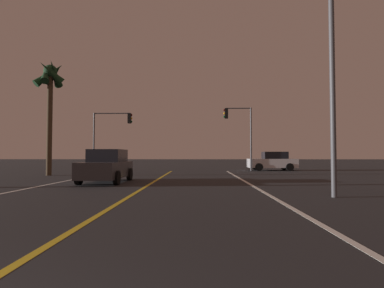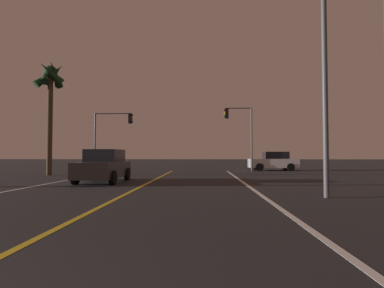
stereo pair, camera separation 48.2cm
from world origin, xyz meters
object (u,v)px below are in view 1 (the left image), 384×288
object	(u,v)px
car_crossing_side	(273,161)
palm_tree_left_mid	(51,83)
traffic_light_near_left	(113,127)
traffic_light_near_right	(238,124)
car_oncoming	(107,166)
street_lamp_right_near	(312,54)

from	to	relation	value
car_crossing_side	palm_tree_left_mid	xyz separation A→B (m)	(-17.04, -7.23, 5.59)
traffic_light_near_left	traffic_light_near_right	bearing A→B (deg)	0.00
car_oncoming	traffic_light_near_right	size ratio (longest dim) A/B	0.77
car_crossing_side	traffic_light_near_right	size ratio (longest dim) A/B	0.77
traffic_light_near_left	palm_tree_left_mid	bearing A→B (deg)	-112.77
traffic_light_near_right	palm_tree_left_mid	xyz separation A→B (m)	(-13.80, -6.25, 2.30)
traffic_light_near_right	traffic_light_near_left	size ratio (longest dim) A/B	1.08
car_oncoming	street_lamp_right_near	size ratio (longest dim) A/B	0.57
traffic_light_near_right	car_crossing_side	bearing A→B (deg)	-163.12
traffic_light_near_left	palm_tree_left_mid	distance (m)	7.24
car_crossing_side	palm_tree_left_mid	size ratio (longest dim) A/B	0.53
car_oncoming	palm_tree_left_mid	size ratio (longest dim) A/B	0.53
car_crossing_side	street_lamp_right_near	size ratio (longest dim) A/B	0.57
traffic_light_near_left	street_lamp_right_near	world-z (taller)	street_lamp_right_near
car_oncoming	palm_tree_left_mid	world-z (taller)	palm_tree_left_mid
car_crossing_side	car_oncoming	bearing A→B (deg)	47.25
car_oncoming	palm_tree_left_mid	distance (m)	9.44
traffic_light_near_right	street_lamp_right_near	xyz separation A→B (m)	(0.32, -16.86, 0.74)
car_oncoming	street_lamp_right_near	bearing A→B (deg)	57.79
street_lamp_right_near	palm_tree_left_mid	bearing A→B (deg)	-36.93
car_oncoming	street_lamp_right_near	world-z (taller)	street_lamp_right_near
traffic_light_near_left	street_lamp_right_near	size ratio (longest dim) A/B	0.69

